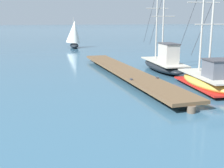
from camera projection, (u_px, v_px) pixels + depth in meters
The scene contains 4 objects.
floating_dock at pixel (125, 71), 19.27m from camera, with size 2.09×16.51×0.53m.
fishing_boat_0 at pixel (211, 79), 15.70m from camera, with size 2.69×6.92×6.50m.
fishing_boat_1 at pixel (164, 63), 21.12m from camera, with size 2.43×7.85×6.60m.
distant_sailboat at pixel (74, 35), 38.15m from camera, with size 2.35×3.88×3.99m.
Camera 1 is at (-0.76, -0.34, 3.77)m, focal length 45.98 mm.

